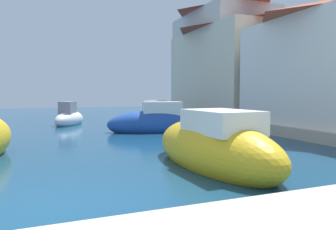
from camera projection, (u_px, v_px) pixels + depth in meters
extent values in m
plane|color=navy|center=(54.00, 208.00, 5.63)|extent=(80.00, 80.00, 0.00)
cube|color=#BCB29E|center=(327.00, 129.00, 15.94)|extent=(6.00, 32.00, 0.50)
ellipsoid|color=#1E479E|center=(155.00, 124.00, 16.59)|extent=(5.11, 2.64, 1.44)
cube|color=white|center=(162.00, 109.00, 16.60)|extent=(2.14, 1.30, 0.74)
ellipsoid|color=gold|center=(213.00, 150.00, 8.77)|extent=(2.19, 5.45, 1.69)
cube|color=white|center=(222.00, 122.00, 8.33)|extent=(1.50, 2.12, 0.60)
ellipsoid|color=white|center=(69.00, 120.00, 20.40)|extent=(2.66, 3.61, 1.14)
cube|color=gray|center=(67.00, 108.00, 20.08)|extent=(1.18, 1.33, 0.82)
ellipsoid|color=#1E479E|center=(158.00, 118.00, 21.98)|extent=(2.83, 3.94, 1.04)
cube|color=white|center=(154.00, 107.00, 22.12)|extent=(1.44, 1.76, 0.90)
cube|color=white|center=(332.00, 72.00, 15.56)|extent=(5.39, 7.59, 5.05)
pyramid|color=#9E422D|center=(334.00, 9.00, 15.35)|extent=(5.72, 8.05, 0.97)
cube|color=beige|center=(228.00, 73.00, 24.17)|extent=(5.33, 9.77, 6.08)
pyramid|color=brown|center=(229.00, 25.00, 23.93)|extent=(5.65, 10.36, 0.96)
cube|color=beige|center=(222.00, 64.00, 24.98)|extent=(5.09, 7.91, 7.57)
pyramid|color=#9E422D|center=(222.00, 8.00, 24.69)|extent=(5.40, 8.38, 0.92)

